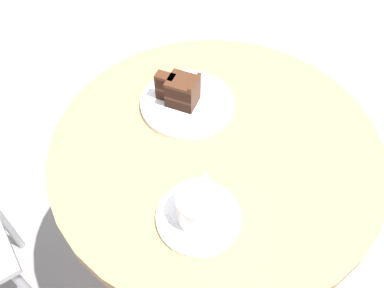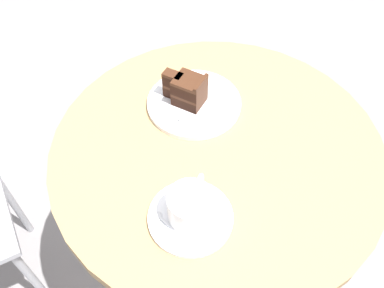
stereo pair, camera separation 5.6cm
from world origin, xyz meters
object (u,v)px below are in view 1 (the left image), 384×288
Objects in this scene: saucer at (198,217)px; fork at (183,120)px; napkin at (193,104)px; cake_slice at (180,91)px; cake_plate at (187,103)px; teaspoon at (176,225)px; coffee_cup at (199,205)px.

fork is (0.24, 0.09, 0.01)m from saucer.
napkin is at bearing -137.63° from fork.
cake_slice is 0.62× the size of napkin.
cake_plate is 0.05m from cake_slice.
teaspoon reaches higher than cake_plate.
fork is 0.74× the size of napkin.
fork is 0.07m from napkin.
coffee_cup is at bearing 72.49° from fork.
cake_plate is at bearing -76.02° from cake_slice.
coffee_cup is 0.06m from teaspoon.
cake_slice is (-0.00, 0.02, 0.04)m from cake_plate.
saucer is 0.98× the size of napkin.
teaspoon is 0.33m from napkin.
coffee_cup is 0.31m from cake_slice.
saucer is 1.33× the size of fork.
fork is at bearing -161.70° from cake_slice.
teaspoon is at bearing -173.29° from napkin.
coffee_cup is at bearing -163.08° from cake_plate.
coffee_cup is 0.31m from cake_plate.
coffee_cup is 0.70× the size of napkin.
saucer is 1.93× the size of teaspoon.
napkin is (0.07, -0.01, -0.01)m from fork.
cake_plate is (0.30, 0.09, -0.04)m from coffee_cup.
cake_slice is 0.84× the size of fork.
napkin is (0.01, -0.03, -0.05)m from cake_slice.
cake_slice is at bearing -54.88° from teaspoon.
fork is (0.23, 0.09, -0.03)m from coffee_cup.
cake_slice is 0.07m from fork.
cake_plate is (0.33, 0.05, -0.01)m from teaspoon.
coffee_cup is 1.13× the size of cake_slice.
coffee_cup is at bearing -26.99° from saucer.
coffee_cup reaches higher than cake_plate.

